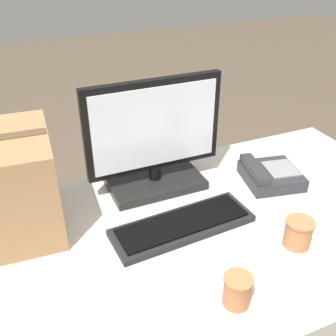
{
  "coord_description": "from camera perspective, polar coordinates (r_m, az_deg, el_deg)",
  "views": [
    {
      "loc": [
        -0.43,
        -0.86,
        1.53
      ],
      "look_at": [
        0.01,
        0.15,
        0.87
      ],
      "focal_mm": 42.0,
      "sensor_mm": 36.0,
      "label": 1
    }
  ],
  "objects": [
    {
      "name": "office_desk",
      "position": [
        1.52,
        2.14,
        -19.51
      ],
      "size": [
        1.8,
        0.9,
        0.72
      ],
      "color": "beige",
      "rests_on": "ground_plane"
    },
    {
      "name": "monitor",
      "position": [
        1.39,
        -1.99,
        3.47
      ],
      "size": [
        0.49,
        0.21,
        0.41
      ],
      "color": "black",
      "rests_on": "office_desk"
    },
    {
      "name": "keyboard",
      "position": [
        1.27,
        2.22,
        -8.22
      ],
      "size": [
        0.47,
        0.18,
        0.03
      ],
      "rotation": [
        0.0,
        0.0,
        0.06
      ],
      "color": "black",
      "rests_on": "office_desk"
    },
    {
      "name": "desk_phone",
      "position": [
        1.53,
        14.53,
        -0.95
      ],
      "size": [
        0.23,
        0.24,
        0.08
      ],
      "rotation": [
        0.0,
        0.0,
        -0.2
      ],
      "color": "#2D2D33",
      "rests_on": "office_desk"
    },
    {
      "name": "paper_cup_left",
      "position": [
        1.04,
        9.77,
        -17.2
      ],
      "size": [
        0.08,
        0.08,
        0.09
      ],
      "color": "#BC7547",
      "rests_on": "office_desk"
    },
    {
      "name": "paper_cup_right",
      "position": [
        1.25,
        18.37,
        -8.93
      ],
      "size": [
        0.09,
        0.09,
        0.09
      ],
      "color": "#BC7547",
      "rests_on": "office_desk"
    }
  ]
}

